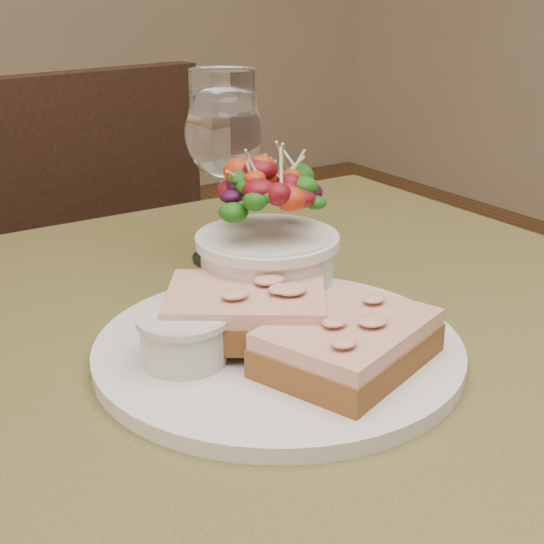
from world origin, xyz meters
TOP-DOWN VIEW (x-y plane):
  - cafe_table at (0.00, 0.00)m, footprint 0.80×0.80m
  - chair_far at (0.01, 0.75)m, footprint 0.47×0.47m
  - dinner_plate at (-0.01, -0.01)m, footprint 0.28×0.28m
  - sandwich_front at (0.02, -0.07)m, footprint 0.14×0.12m
  - sandwich_back at (-0.03, 0.00)m, footprint 0.15×0.14m
  - ramekin at (-0.08, -0.00)m, footprint 0.06×0.06m
  - salad_bowl at (0.03, 0.05)m, footprint 0.11×0.11m
  - garnish at (-0.06, 0.05)m, footprint 0.05×0.04m
  - wine_glass at (0.07, 0.19)m, footprint 0.08×0.08m

SIDE VIEW (x-z plane):
  - chair_far at x=0.01m, z-range -0.16..0.74m
  - cafe_table at x=0.00m, z-range 0.27..1.02m
  - dinner_plate at x=-0.01m, z-range 0.75..0.76m
  - garnish at x=-0.06m, z-range 0.76..0.78m
  - sandwich_front at x=0.02m, z-range 0.76..0.79m
  - ramekin at x=-0.08m, z-range 0.76..0.80m
  - sandwich_back at x=-0.03m, z-range 0.77..0.80m
  - salad_bowl at x=0.03m, z-range 0.76..0.88m
  - wine_glass at x=0.07m, z-range 0.79..0.96m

